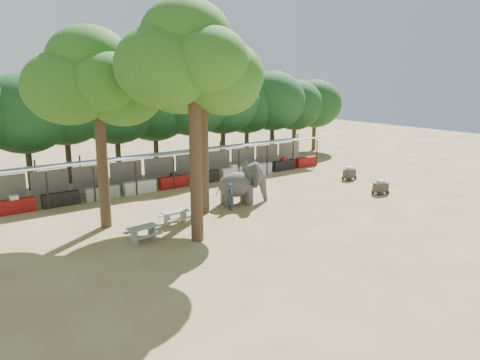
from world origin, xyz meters
TOP-DOWN VIEW (x-y plane):
  - ground at (0.00, 0.00)m, footprint 100.00×100.00m
  - vendor_stalls at (-0.00, 13.84)m, footprint 28.00×2.99m
  - yard_tree_left at (-9.13, 7.19)m, footprint 7.10×6.90m
  - yard_tree_center at (-6.13, 2.19)m, footprint 7.10×6.90m
  - yard_tree_back at (-3.13, 6.19)m, footprint 7.10×6.90m
  - backdrop_trees at (0.00, 19.00)m, footprint 46.46×5.95m
  - elephant at (0.15, 6.25)m, footprint 3.72×2.74m
  - handler at (-1.39, 5.51)m, footprint 0.57×0.71m
  - picnic_table_near at (-8.34, 3.56)m, footprint 1.68×1.54m
  - picnic_table_far at (-5.62, 5.07)m, footprint 1.62×1.47m
  - cart_front at (9.63, 2.30)m, footprint 1.21×0.93m
  - cart_back at (11.48, 6.77)m, footprint 1.23×0.91m

SIDE VIEW (x-z plane):
  - ground at x=0.00m, z-range 0.00..0.00m
  - picnic_table_near at x=-8.34m, z-range 0.12..0.90m
  - picnic_table_far at x=-5.62m, z-range 0.12..0.91m
  - cart_front at x=9.63m, z-range -0.01..1.05m
  - cart_back at x=11.48m, z-range -0.01..1.09m
  - handler at x=-1.39m, z-range 0.00..1.73m
  - vendor_stalls at x=0.00m, z-range -0.22..2.58m
  - elephant at x=0.15m, z-range 0.00..2.77m
  - backdrop_trees at x=0.00m, z-range 1.35..9.68m
  - yard_tree_left at x=-9.13m, z-range 2.69..13.71m
  - yard_tree_back at x=-3.13m, z-range 2.86..14.22m
  - yard_tree_center at x=-6.13m, z-range 3.19..15.23m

